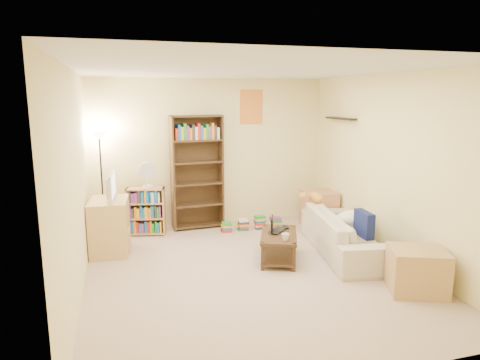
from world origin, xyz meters
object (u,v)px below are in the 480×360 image
object	(u,v)px
television	(107,187)
side_table	(319,209)
tabby_cat	(314,197)
tv_stand	(110,226)
floor_lamp	(100,153)
desk_fan	(148,174)
mug	(285,237)
sofa	(345,233)
tall_bookshelf	(197,169)
laptop	(281,231)
short_bookshelf	(146,211)
end_cabinet	(417,271)
coffee_table	(279,244)

from	to	relation	value
television	side_table	world-z (taller)	television
tabby_cat	tv_stand	size ratio (longest dim) A/B	0.59
tabby_cat	floor_lamp	xyz separation A→B (m)	(-3.18, 0.97, 0.69)
desk_fan	floor_lamp	xyz separation A→B (m)	(-0.70, 0.17, 0.33)
tabby_cat	mug	xyz separation A→B (m)	(-0.91, -1.08, -0.22)
sofa	tall_bookshelf	distance (m)	2.61
tabby_cat	mug	bearing A→B (deg)	-130.12
laptop	mug	size ratio (longest dim) A/B	3.35
sofa	tabby_cat	size ratio (longest dim) A/B	4.53
mug	television	xyz separation A→B (m)	(-2.17, 1.24, 0.54)
television	floor_lamp	bearing A→B (deg)	12.06
short_bookshelf	side_table	xyz separation A→B (m)	(2.87, -0.36, -0.08)
tall_bookshelf	side_table	distance (m)	2.18
laptop	side_table	distance (m)	1.69
sofa	side_table	bearing A→B (deg)	0.07
laptop	desk_fan	world-z (taller)	desk_fan
mug	side_table	xyz separation A→B (m)	(1.25, 1.56, -0.11)
laptop	end_cabinet	bearing A→B (deg)	-97.03
laptop	mug	xyz separation A→B (m)	(-0.07, -0.34, 0.03)
laptop	tall_bookshelf	world-z (taller)	tall_bookshelf
desk_fan	end_cabinet	bearing A→B (deg)	-46.82
sofa	tall_bookshelf	size ratio (longest dim) A/B	1.08
coffee_table	mug	xyz separation A→B (m)	(-0.02, -0.28, 0.19)
tall_bookshelf	desk_fan	distance (m)	0.84
laptop	end_cabinet	distance (m)	1.79
end_cabinet	coffee_table	bearing A→B (deg)	130.79
mug	desk_fan	distance (m)	2.52
desk_fan	side_table	world-z (taller)	desk_fan
laptop	short_bookshelf	xyz separation A→B (m)	(-1.69, 1.58, -0.00)
mug	end_cabinet	distance (m)	1.59
tabby_cat	coffee_table	distance (m)	1.26
short_bookshelf	floor_lamp	world-z (taller)	floor_lamp
laptop	sofa	bearing A→B (deg)	-47.95
sofa	laptop	distance (m)	0.96
mug	coffee_table	bearing A→B (deg)	85.37
mug	short_bookshelf	bearing A→B (deg)	130.11
side_table	end_cabinet	xyz separation A→B (m)	(-0.07, -2.61, -0.06)
sofa	desk_fan	xyz separation A→B (m)	(-2.61, 1.58, 0.72)
mug	side_table	bearing A→B (deg)	51.28
tall_bookshelf	side_table	world-z (taller)	tall_bookshelf
television	desk_fan	world-z (taller)	desk_fan
desk_fan	end_cabinet	size ratio (longest dim) A/B	0.69
tv_stand	side_table	world-z (taller)	tv_stand
tabby_cat	desk_fan	world-z (taller)	desk_fan
sofa	mug	bearing A→B (deg)	116.00
mug	floor_lamp	distance (m)	3.20
mug	tv_stand	bearing A→B (deg)	150.28
desk_fan	laptop	bearing A→B (deg)	-42.94
tv_stand	end_cabinet	size ratio (longest dim) A/B	1.27
television	tabby_cat	bearing A→B (deg)	-87.88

